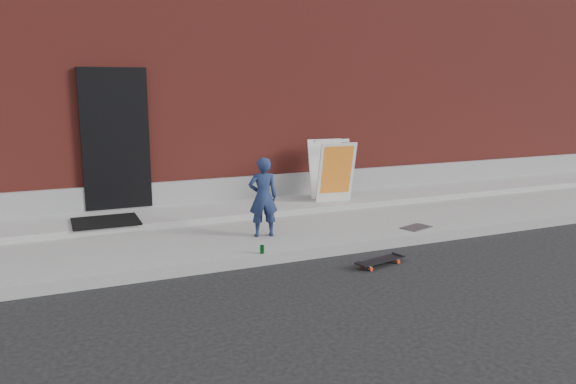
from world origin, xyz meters
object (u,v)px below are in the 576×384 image
pizza_sign (332,170)px  soda_can (262,249)px  child (263,197)px  skateboard (380,261)px

pizza_sign → soda_can: 3.11m
child → skateboard: bearing=137.8°
skateboard → soda_can: bearing=155.3°
child → skateboard: 1.87m
child → soda_can: 0.98m
child → soda_can: child is taller
skateboard → pizza_sign: (0.78, 2.81, 0.72)m
child → pizza_sign: pizza_sign is taller
skateboard → soda_can: 1.51m
child → pizza_sign: 2.30m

